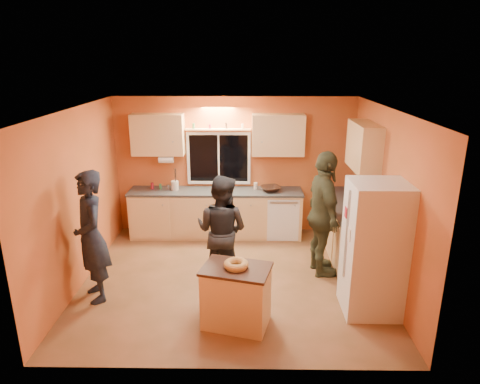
{
  "coord_description": "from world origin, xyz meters",
  "views": [
    {
      "loc": [
        0.22,
        -5.9,
        3.3
      ],
      "look_at": [
        0.13,
        0.4,
        1.29
      ],
      "focal_mm": 32.0,
      "sensor_mm": 36.0,
      "label": 1
    }
  ],
  "objects_px": {
    "person_center": "(222,231)",
    "person_right": "(323,215)",
    "refrigerator": "(374,249)",
    "person_left": "(91,237)",
    "island": "(236,296)"
  },
  "relations": [
    {
      "from": "person_left",
      "to": "refrigerator",
      "type": "bearing_deg",
      "value": 55.69
    },
    {
      "from": "person_left",
      "to": "person_right",
      "type": "xyz_separation_m",
      "value": [
        3.3,
        0.78,
        0.05
      ]
    },
    {
      "from": "person_left",
      "to": "island",
      "type": "bearing_deg",
      "value": 42.42
    },
    {
      "from": "person_right",
      "to": "person_left",
      "type": "bearing_deg",
      "value": 96.55
    },
    {
      "from": "island",
      "to": "person_center",
      "type": "bearing_deg",
      "value": 117.25
    },
    {
      "from": "person_right",
      "to": "refrigerator",
      "type": "bearing_deg",
      "value": -161.39
    },
    {
      "from": "person_center",
      "to": "person_right",
      "type": "height_order",
      "value": "person_right"
    },
    {
      "from": "person_center",
      "to": "refrigerator",
      "type": "bearing_deg",
      "value": -175.68
    },
    {
      "from": "refrigerator",
      "to": "person_left",
      "type": "bearing_deg",
      "value": 176.18
    },
    {
      "from": "person_left",
      "to": "person_right",
      "type": "bearing_deg",
      "value": 72.73
    },
    {
      "from": "person_center",
      "to": "person_right",
      "type": "relative_size",
      "value": 0.86
    },
    {
      "from": "refrigerator",
      "to": "person_center",
      "type": "distance_m",
      "value": 2.15
    },
    {
      "from": "refrigerator",
      "to": "person_right",
      "type": "xyz_separation_m",
      "value": [
        -0.49,
        1.03,
        0.09
      ]
    },
    {
      "from": "refrigerator",
      "to": "island",
      "type": "height_order",
      "value": "refrigerator"
    },
    {
      "from": "island",
      "to": "person_right",
      "type": "relative_size",
      "value": 0.48
    }
  ]
}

